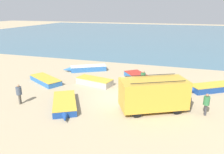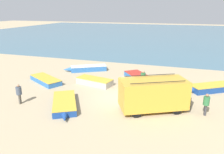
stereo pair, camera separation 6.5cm
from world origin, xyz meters
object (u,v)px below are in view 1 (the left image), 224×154
(fishing_rowboat_1, at_px, (212,88))
(fishing_rowboat_2, at_px, (137,76))
(fishing_rowboat_4, at_px, (87,68))
(fishing_rowboat_3, at_px, (65,104))
(parked_van, at_px, (154,94))
(fishing_rowboat_5, at_px, (93,81))
(fisherman_0, at_px, (143,78))
(fisherman_1, at_px, (19,92))
(fishing_rowboat_0, at_px, (45,80))
(fisherman_2, at_px, (206,102))

(fishing_rowboat_1, xyz_separation_m, fishing_rowboat_2, (-7.24, 1.36, -0.03))
(fishing_rowboat_2, xyz_separation_m, fishing_rowboat_4, (-6.50, 1.24, 0.05))
(fishing_rowboat_3, bearing_deg, parked_van, 73.65)
(fishing_rowboat_4, distance_m, fishing_rowboat_5, 5.13)
(fishing_rowboat_1, relative_size, fishing_rowboat_3, 1.05)
(fishing_rowboat_4, relative_size, fisherman_0, 2.80)
(fishing_rowboat_3, distance_m, fishing_rowboat_5, 5.55)
(fishing_rowboat_4, bearing_deg, parked_van, 107.30)
(fishing_rowboat_5, relative_size, fisherman_1, 2.76)
(fishing_rowboat_4, height_order, fishing_rowboat_5, fishing_rowboat_5)
(fishing_rowboat_1, distance_m, fishing_rowboat_2, 7.37)
(parked_van, relative_size, fishing_rowboat_5, 1.18)
(fishing_rowboat_1, xyz_separation_m, fishing_rowboat_4, (-13.75, 2.60, 0.02))
(fishing_rowboat_0, height_order, fisherman_2, fisherman_2)
(fisherman_1, bearing_deg, fishing_rowboat_1, 11.73)
(fishing_rowboat_1, bearing_deg, fishing_rowboat_4, -44.09)
(fishing_rowboat_4, relative_size, fishing_rowboat_5, 1.09)
(fishing_rowboat_4, bearing_deg, fishing_rowboat_3, 74.30)
(fishing_rowboat_5, bearing_deg, fishing_rowboat_2, -128.35)
(fishing_rowboat_1, relative_size, fisherman_0, 2.85)
(fishing_rowboat_4, bearing_deg, fisherman_2, 117.56)
(fishing_rowboat_4, xyz_separation_m, fisherman_0, (7.58, -4.04, 0.74))
(parked_van, distance_m, fisherman_0, 4.55)
(parked_van, xyz_separation_m, fisherman_0, (-1.54, 4.28, -0.23))
(parked_van, relative_size, fishing_rowboat_2, 1.43)
(fishing_rowboat_4, height_order, fisherman_1, fisherman_1)
(fishing_rowboat_0, bearing_deg, fishing_rowboat_3, 165.72)
(fisherman_0, relative_size, fisherman_1, 1.08)
(fishing_rowboat_0, bearing_deg, fisherman_1, 132.74)
(fishing_rowboat_1, distance_m, fishing_rowboat_3, 13.34)
(fishing_rowboat_2, bearing_deg, fisherman_0, -17.73)
(fishing_rowboat_0, xyz_separation_m, fisherman_2, (15.13, -2.72, 0.71))
(fishing_rowboat_5, xyz_separation_m, fisherman_0, (4.93, 0.34, 0.73))
(fishing_rowboat_3, distance_m, fisherman_2, 10.39)
(parked_van, height_order, fishing_rowboat_1, parked_van)
(parked_van, bearing_deg, fishing_rowboat_3, 166.18)
(fishing_rowboat_1, bearing_deg, fishing_rowboat_5, -24.23)
(fishing_rowboat_1, relative_size, fishing_rowboat_4, 1.02)
(fishing_rowboat_0, xyz_separation_m, fishing_rowboat_2, (8.85, 4.05, 0.00))
(fishing_rowboat_1, bearing_deg, parked_van, 17.71)
(fishing_rowboat_3, bearing_deg, fishing_rowboat_2, 125.60)
(fishing_rowboat_0, height_order, fisherman_0, fisherman_0)
(fishing_rowboat_1, xyz_separation_m, fisherman_1, (-14.81, -7.90, 0.68))
(fishing_rowboat_5, height_order, fisherman_2, fisherman_2)
(fishing_rowboat_2, distance_m, fisherman_2, 9.26)
(fishing_rowboat_5, bearing_deg, fishing_rowboat_4, -46.42)
(fishing_rowboat_0, bearing_deg, parked_van, -165.88)
(fishing_rowboat_4, bearing_deg, fisherman_0, 121.58)
(parked_van, height_order, fishing_rowboat_2, parked_van)
(fishing_rowboat_2, height_order, fishing_rowboat_4, fishing_rowboat_4)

